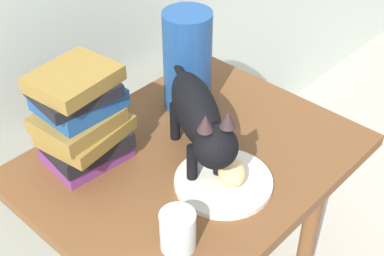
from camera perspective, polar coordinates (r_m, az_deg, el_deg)
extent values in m
cube|color=brown|center=(1.27, 0.00, -3.38)|extent=(0.75, 0.59, 0.03)
cylinder|color=brown|center=(1.52, 12.09, -11.18)|extent=(0.04, 0.04, 0.54)
cylinder|color=brown|center=(1.50, -12.24, -11.84)|extent=(0.04, 0.04, 0.54)
cylinder|color=brown|center=(1.70, -0.39, -3.72)|extent=(0.04, 0.04, 0.54)
cylinder|color=silver|center=(1.19, 3.32, -5.69)|extent=(0.22, 0.22, 0.01)
ellipsoid|color=#E0BC7A|center=(1.17, 4.23, -4.66)|extent=(0.10, 0.10, 0.05)
cylinder|color=black|center=(1.18, 2.84, -3.38)|extent=(0.02, 0.02, 0.10)
cylinder|color=black|center=(1.16, 0.01, -3.88)|extent=(0.02, 0.02, 0.10)
cylinder|color=black|center=(1.30, 0.78, 1.12)|extent=(0.02, 0.02, 0.10)
cylinder|color=black|center=(1.28, -1.81, 0.72)|extent=(0.02, 0.02, 0.10)
ellipsoid|color=black|center=(1.18, 0.37, 2.03)|extent=(0.22, 0.27, 0.11)
sphere|color=black|center=(1.06, 2.52, -1.98)|extent=(0.09, 0.09, 0.09)
cone|color=#332224|center=(1.02, 3.79, 0.91)|extent=(0.03, 0.03, 0.03)
cone|color=#332224|center=(1.01, 1.42, 0.53)|extent=(0.03, 0.03, 0.03)
cylinder|color=black|center=(1.34, -1.89, 7.26)|extent=(0.10, 0.15, 0.02)
cube|color=#72337A|center=(1.27, -11.00, -2.52)|extent=(0.18, 0.15, 0.03)
cube|color=black|center=(1.24, -11.08, -1.37)|extent=(0.19, 0.16, 0.04)
cube|color=olive|center=(1.21, -11.13, -0.27)|extent=(0.20, 0.17, 0.03)
cube|color=olive|center=(1.19, -11.98, 0.83)|extent=(0.18, 0.15, 0.03)
cube|color=#1E4C8C|center=(1.18, -11.82, 2.91)|extent=(0.16, 0.15, 0.04)
cube|color=black|center=(1.16, -12.40, 3.94)|extent=(0.18, 0.16, 0.03)
cube|color=olive|center=(1.13, -12.34, 5.08)|extent=(0.18, 0.15, 0.03)
cylinder|color=navy|center=(1.36, -0.47, 7.07)|extent=(0.12, 0.12, 0.26)
cylinder|color=silver|center=(1.04, -1.51, -10.73)|extent=(0.07, 0.07, 0.08)
cylinder|color=silver|center=(1.06, -1.49, -11.47)|extent=(0.06, 0.06, 0.04)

